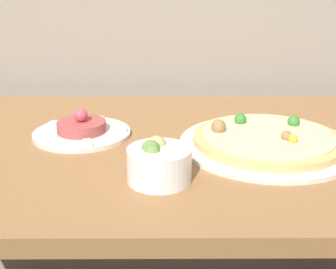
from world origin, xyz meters
The scene contains 4 objects.
dining_table centered at (0.00, 0.38, 0.66)m, with size 1.47×0.76×0.76m.
pizza_plate centered at (0.29, 0.36, 0.77)m, with size 0.38×0.38×0.06m.
tartare_plate centered at (-0.12, 0.43, 0.77)m, with size 0.22×0.22×0.07m.
small_bowl centered at (0.06, 0.19, 0.79)m, with size 0.12×0.12×0.08m.
Camera 1 is at (0.08, -0.58, 1.13)m, focal length 50.00 mm.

